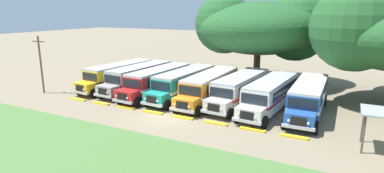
{
  "coord_description": "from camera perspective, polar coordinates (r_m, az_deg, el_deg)",
  "views": [
    {
      "loc": [
        13.74,
        -21.58,
        9.04
      ],
      "look_at": [
        0.0,
        5.39,
        1.6
      ],
      "focal_mm": 29.0,
      "sensor_mm": 36.0,
      "label": 1
    }
  ],
  "objects": [
    {
      "name": "curb_wheelstop_6",
      "position": [
        24.66,
        11.11,
        -7.78
      ],
      "size": [
        2.0,
        0.36,
        0.15
      ],
      "primitive_type": "cube",
      "color": "yellow",
      "rests_on": "ground_plane"
    },
    {
      "name": "parked_bus_slot_3",
      "position": [
        33.16,
        -1.44,
        0.8
      ],
      "size": [
        3.23,
        10.92,
        2.82
      ],
      "rotation": [
        0.0,
        0.0,
        -1.63
      ],
      "color": "teal",
      "rests_on": "ground_plane"
    },
    {
      "name": "parked_bus_slot_2",
      "position": [
        34.3,
        -6.31,
        1.16
      ],
      "size": [
        3.19,
        10.91,
        2.82
      ],
      "rotation": [
        0.0,
        0.0,
        -1.63
      ],
      "color": "red",
      "rests_on": "ground_plane"
    },
    {
      "name": "curb_wheelstop_2",
      "position": [
        30.16,
        -12.1,
        -3.8
      ],
      "size": [
        2.0,
        0.36,
        0.15
      ],
      "primitive_type": "cube",
      "color": "yellow",
      "rests_on": "ground_plane"
    },
    {
      "name": "curb_wheelstop_1",
      "position": [
        32.14,
        -16.41,
        -2.97
      ],
      "size": [
        2.0,
        0.36,
        0.15
      ],
      "primitive_type": "cube",
      "color": "yellow",
      "rests_on": "ground_plane"
    },
    {
      "name": "parked_bus_slot_6",
      "position": [
        29.66,
        14.23,
        -1.19
      ],
      "size": [
        3.45,
        10.96,
        2.82
      ],
      "rotation": [
        0.0,
        0.0,
        -1.65
      ],
      "color": "silver",
      "rests_on": "ground_plane"
    },
    {
      "name": "parked_bus_slot_1",
      "position": [
        36.56,
        -9.7,
        1.83
      ],
      "size": [
        3.23,
        10.92,
        2.82
      ],
      "rotation": [
        0.0,
        0.0,
        -1.63
      ],
      "color": "#9E9993",
      "rests_on": "ground_plane"
    },
    {
      "name": "curb_wheelstop_3",
      "position": [
        28.39,
        -7.22,
        -4.72
      ],
      "size": [
        2.0,
        0.36,
        0.15
      ],
      "primitive_type": "cube",
      "color": "yellow",
      "rests_on": "ground_plane"
    },
    {
      "name": "curb_wheelstop_5",
      "position": [
        25.59,
        4.41,
        -6.74
      ],
      "size": [
        2.0,
        0.36,
        0.15
      ],
      "primitive_type": "cube",
      "color": "yellow",
      "rests_on": "ground_plane"
    },
    {
      "name": "ground_plane",
      "position": [
        27.14,
        -5.2,
        -5.71
      ],
      "size": [
        220.0,
        220.0,
        0.0
      ],
      "primitive_type": "plane",
      "color": "#84755B"
    },
    {
      "name": "curb_wheelstop_4",
      "position": [
        26.85,
        -1.72,
        -5.71
      ],
      "size": [
        2.0,
        0.36,
        0.15
      ],
      "primitive_type": "cube",
      "color": "yellow",
      "rests_on": "ground_plane"
    },
    {
      "name": "parked_bus_slot_4",
      "position": [
        31.61,
        3.24,
        0.13
      ],
      "size": [
        2.79,
        10.85,
        2.82
      ],
      "rotation": [
        0.0,
        0.0,
        -1.58
      ],
      "color": "orange",
      "rests_on": "ground_plane"
    },
    {
      "name": "broad_shade_tree",
      "position": [
        41.05,
        12.71,
        10.61
      ],
      "size": [
        16.3,
        14.98,
        11.14
      ],
      "color": "brown",
      "rests_on": "ground_plane"
    },
    {
      "name": "curb_wheelstop_0",
      "position": [
        34.29,
        -20.19,
        -2.22
      ],
      "size": [
        2.0,
        0.36,
        0.15
      ],
      "primitive_type": "cube",
      "color": "yellow",
      "rests_on": "ground_plane"
    },
    {
      "name": "parked_bus_slot_0",
      "position": [
        38.28,
        -13.33,
        2.2
      ],
      "size": [
        3.49,
        10.96,
        2.82
      ],
      "rotation": [
        0.0,
        0.0,
        -1.66
      ],
      "color": "yellow",
      "rests_on": "ground_plane"
    },
    {
      "name": "curb_wheelstop_7",
      "position": [
        24.09,
        18.26,
        -8.77
      ],
      "size": [
        2.0,
        0.36,
        0.15
      ],
      "primitive_type": "cube",
      "color": "yellow",
      "rests_on": "ground_plane"
    },
    {
      "name": "utility_pole",
      "position": [
        38.11,
        -26.06,
        3.93
      ],
      "size": [
        1.8,
        0.2,
        6.37
      ],
      "color": "brown",
      "rests_on": "ground_plane"
    },
    {
      "name": "parked_bus_slot_7",
      "position": [
        29.62,
        20.67,
        -1.69
      ],
      "size": [
        2.72,
        10.84,
        2.82
      ],
      "rotation": [
        0.0,
        0.0,
        -1.57
      ],
      "color": "#23519E",
      "rests_on": "ground_plane"
    },
    {
      "name": "foreground_grass_strip",
      "position": [
        21.04,
        -17.82,
        -12.34
      ],
      "size": [
        80.0,
        9.43,
        0.01
      ],
      "primitive_type": "cube",
      "color": "#4C7538",
      "rests_on": "ground_plane"
    },
    {
      "name": "parked_bus_slot_5",
      "position": [
        31.11,
        8.89,
        -0.24
      ],
      "size": [
        3.4,
        10.95,
        2.82
      ],
      "rotation": [
        0.0,
        0.0,
        -1.65
      ],
      "color": "silver",
      "rests_on": "ground_plane"
    }
  ]
}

